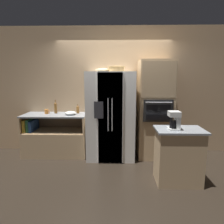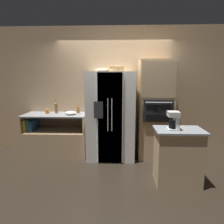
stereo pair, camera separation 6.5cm
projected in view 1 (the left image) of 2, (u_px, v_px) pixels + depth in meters
ground_plane at (113, 156)px, 4.35m from camera, size 20.00×20.00×0.00m
wall_back at (114, 91)px, 4.54m from camera, size 12.00×0.06×2.80m
counter_left at (55, 140)px, 4.42m from camera, size 1.36×0.62×0.91m
refrigerator at (111, 115)px, 4.21m from camera, size 0.98×0.81×1.81m
wall_oven at (155, 110)px, 4.22m from camera, size 0.70×0.73×2.05m
island_counter at (178, 156)px, 3.23m from camera, size 0.76×0.52×0.90m
wicker_basket at (116, 69)px, 3.97m from camera, size 0.34×0.34×0.11m
fruit_bowl at (102, 70)px, 4.05m from camera, size 0.30×0.30×0.07m
bottle_tall at (56, 107)px, 4.42m from camera, size 0.06×0.06×0.30m
bottle_short at (78, 109)px, 4.42m from camera, size 0.06×0.06×0.20m
mug at (47, 112)px, 4.37m from camera, size 0.12×0.08×0.10m
mixing_bowl at (70, 113)px, 4.27m from camera, size 0.24×0.24×0.08m
coffee_maker at (175, 120)px, 3.10m from camera, size 0.17×0.18×0.29m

